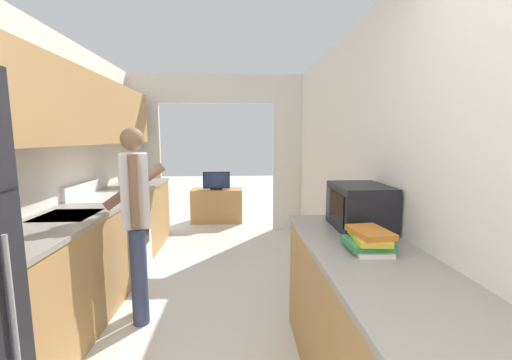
# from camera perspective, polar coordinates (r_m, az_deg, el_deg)

# --- Properties ---
(wall_left) EXTENTS (0.38, 6.94, 2.50)m
(wall_left) POSITION_cam_1_polar(r_m,az_deg,el_deg) (3.03, -35.92, 5.45)
(wall_left) COLOR white
(wall_left) RESTS_ON ground_plane
(wall_right) EXTENTS (0.06, 6.94, 2.50)m
(wall_right) POSITION_cam_1_polar(r_m,az_deg,el_deg) (2.40, 22.68, 0.63)
(wall_right) COLOR white
(wall_right) RESTS_ON ground_plane
(wall_far_with_doorway) EXTENTS (3.10, 0.06, 2.50)m
(wall_far_with_doorway) POSITION_cam_1_polar(r_m,az_deg,el_deg) (5.05, -7.07, 6.91)
(wall_far_with_doorway) COLOR white
(wall_far_with_doorway) RESTS_ON ground_plane
(counter_left) EXTENTS (0.62, 3.40, 0.90)m
(counter_left) POSITION_cam_1_polar(r_m,az_deg,el_deg) (3.54, -26.45, -10.66)
(counter_left) COLOR #B2844C
(counter_left) RESTS_ON ground_plane
(counter_right) EXTENTS (0.62, 1.85, 0.90)m
(counter_right) POSITION_cam_1_polar(r_m,az_deg,el_deg) (1.98, 20.61, -25.41)
(counter_right) COLOR #B2844C
(counter_right) RESTS_ON ground_plane
(range_oven) EXTENTS (0.66, 0.73, 1.04)m
(range_oven) POSITION_cam_1_polar(r_m,az_deg,el_deg) (3.79, -24.61, -9.27)
(range_oven) COLOR white
(range_oven) RESTS_ON ground_plane
(person) EXTENTS (0.51, 0.44, 1.60)m
(person) POSITION_cam_1_polar(r_m,az_deg,el_deg) (2.76, -20.91, -6.76)
(person) COLOR #384266
(person) RESTS_ON ground_plane
(microwave) EXTENTS (0.35, 0.45, 0.30)m
(microwave) POSITION_cam_1_polar(r_m,az_deg,el_deg) (2.26, 18.31, -4.60)
(microwave) COLOR black
(microwave) RESTS_ON counter_right
(book_stack) EXTENTS (0.24, 0.29, 0.12)m
(book_stack) POSITION_cam_1_polar(r_m,az_deg,el_deg) (1.86, 19.83, -10.24)
(book_stack) COLOR white
(book_stack) RESTS_ON counter_right
(tv_cabinet) EXTENTS (0.91, 0.42, 0.60)m
(tv_cabinet) POSITION_cam_1_polar(r_m,az_deg,el_deg) (5.76, -7.10, -4.59)
(tv_cabinet) COLOR #B2844C
(tv_cabinet) RESTS_ON ground_plane
(television) EXTENTS (0.48, 0.16, 0.32)m
(television) POSITION_cam_1_polar(r_m,az_deg,el_deg) (5.64, -7.21, -0.17)
(television) COLOR black
(television) RESTS_ON tv_cabinet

